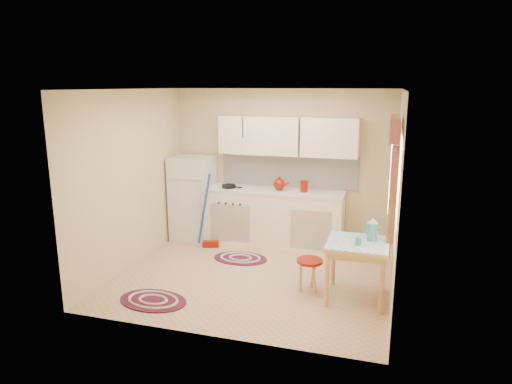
% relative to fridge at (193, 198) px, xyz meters
% --- Properties ---
extents(room_shell, '(3.64, 3.60, 2.52)m').
position_rel_fridge_xyz_m(room_shell, '(1.59, -1.01, 0.90)').
color(room_shell, tan).
rests_on(room_shell, ground).
extents(fridge, '(0.65, 0.60, 1.40)m').
position_rel_fridge_xyz_m(fridge, '(0.00, 0.00, 0.00)').
color(fridge, silver).
rests_on(fridge, ground).
extents(broom, '(0.30, 0.20, 1.20)m').
position_rel_fridge_xyz_m(broom, '(0.44, -0.35, -0.10)').
color(broom, '#1A3DA8').
rests_on(broom, ground).
extents(base_cabinets, '(2.25, 0.60, 0.88)m').
position_rel_fridge_xyz_m(base_cabinets, '(1.37, 0.05, -0.26)').
color(base_cabinets, white).
rests_on(base_cabinets, ground).
extents(countertop, '(2.27, 0.62, 0.04)m').
position_rel_fridge_xyz_m(countertop, '(1.37, 0.05, 0.20)').
color(countertop, silver).
rests_on(countertop, base_cabinets).
extents(frying_pan, '(0.28, 0.28, 0.05)m').
position_rel_fridge_xyz_m(frying_pan, '(0.64, 0.00, 0.24)').
color(frying_pan, black).
rests_on(frying_pan, countertop).
extents(red_kettle, '(0.21, 0.19, 0.21)m').
position_rel_fridge_xyz_m(red_kettle, '(1.47, 0.05, 0.32)').
color(red_kettle, maroon).
rests_on(red_kettle, countertop).
extents(red_canister, '(0.14, 0.14, 0.16)m').
position_rel_fridge_xyz_m(red_canister, '(1.87, 0.05, 0.30)').
color(red_canister, maroon).
rests_on(red_canister, countertop).
extents(table, '(0.72, 0.72, 0.72)m').
position_rel_fridge_xyz_m(table, '(2.82, -1.55, -0.34)').
color(table, '#DEBA6F').
rests_on(table, ground).
extents(stool, '(0.41, 0.41, 0.42)m').
position_rel_fridge_xyz_m(stool, '(2.25, -1.49, -0.49)').
color(stool, maroon).
rests_on(stool, ground).
extents(coffee_pot, '(0.19, 0.17, 0.30)m').
position_rel_fridge_xyz_m(coffee_pot, '(2.98, -1.43, 0.17)').
color(coffee_pot, teal).
rests_on(coffee_pot, table).
extents(mug, '(0.10, 0.10, 0.10)m').
position_rel_fridge_xyz_m(mug, '(2.84, -1.65, 0.07)').
color(mug, teal).
rests_on(mug, table).
extents(rug_center, '(0.82, 0.56, 0.02)m').
position_rel_fridge_xyz_m(rug_center, '(1.07, -0.71, -0.69)').
color(rug_center, maroon).
rests_on(rug_center, ground).
extents(rug_left, '(0.91, 0.65, 0.02)m').
position_rel_fridge_xyz_m(rug_left, '(0.49, -2.31, -0.69)').
color(rug_left, maroon).
rests_on(rug_left, ground).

